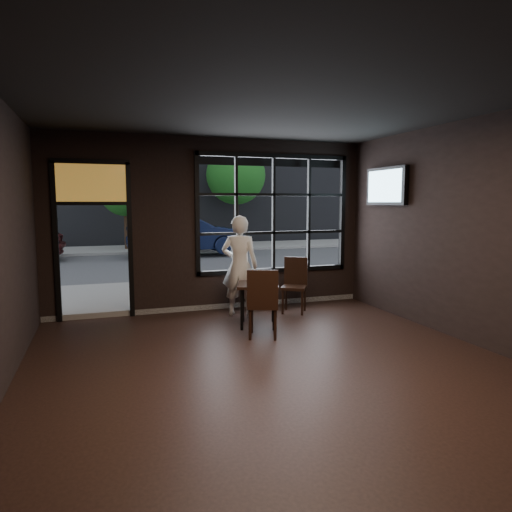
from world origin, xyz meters
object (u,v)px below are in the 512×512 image
object	(u,v)px
cafe_table	(258,305)
man	(240,266)
chair_near	(263,303)
navy_car	(187,234)

from	to	relation	value
cafe_table	man	world-z (taller)	man
chair_near	navy_car	world-z (taller)	navy_car
cafe_table	chair_near	size ratio (longest dim) A/B	0.68
cafe_table	navy_car	xyz separation A→B (m)	(0.64, 10.13, 0.47)
cafe_table	man	distance (m)	0.94
chair_near	man	world-z (taller)	man
chair_near	man	size ratio (longest dim) A/B	0.59
man	chair_near	bearing A→B (deg)	116.25
navy_car	man	bearing A→B (deg)	176.32
cafe_table	chair_near	bearing A→B (deg)	-82.53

